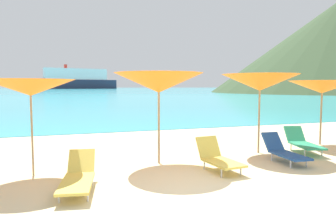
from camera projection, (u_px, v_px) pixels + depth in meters
ground_plane at (114, 130)px, 15.12m from camera, size 50.00×100.00×0.30m
ocean_water at (65, 89)px, 220.97m from camera, size 650.00×440.00×0.02m
umbrella_1 at (30, 88)px, 6.81m from camera, size 2.01×2.01×2.13m
umbrella_2 at (159, 83)px, 7.91m from camera, size 2.30×2.30×2.32m
umbrella_3 at (260, 83)px, 9.19m from camera, size 2.40×2.40×2.34m
umbrella_4 at (322, 87)px, 10.51m from camera, size 2.22×2.22×2.17m
lounge_chair_0 at (284, 151)px, 8.20m from camera, size 0.63×1.59×0.69m
lounge_chair_1 at (218, 157)px, 7.35m from camera, size 0.71×1.37×0.74m
lounge_chair_3 at (303, 142)px, 9.38m from camera, size 0.97×1.68×0.71m
lounge_chair_4 at (78, 176)px, 5.98m from camera, size 0.83×1.76×0.64m
cruise_ship at (76, 80)px, 252.92m from camera, size 66.22×21.32×19.26m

